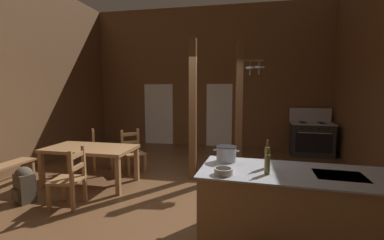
{
  "coord_description": "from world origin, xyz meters",
  "views": [
    {
      "loc": [
        1.11,
        -4.1,
        1.84
      ],
      "look_at": [
        0.09,
        1.11,
        1.23
      ],
      "focal_mm": 24.07,
      "sensor_mm": 36.0,
      "label": 1
    }
  ],
  "objects_px": {
    "stockpot_on_counter": "(226,154)",
    "bench_along_left_wall": "(4,173)",
    "bottle_tall_on_counter": "(267,164)",
    "dining_table": "(90,152)",
    "ladderback_chair_near_window": "(100,150)",
    "stove_range": "(311,138)",
    "ladderback_chair_at_table_end": "(70,179)",
    "ladderback_chair_by_post": "(133,152)",
    "backpack": "(24,183)",
    "kitchen_island": "(292,209)",
    "mixing_bowl_on_counter": "(223,171)",
    "bottle_short_on_counter": "(267,157)"
  },
  "relations": [
    {
      "from": "backpack",
      "to": "ladderback_chair_by_post",
      "type": "bearing_deg",
      "value": 59.63
    },
    {
      "from": "stove_range",
      "to": "ladderback_chair_at_table_end",
      "type": "relative_size",
      "value": 1.39
    },
    {
      "from": "ladderback_chair_by_post",
      "to": "ladderback_chair_at_table_end",
      "type": "relative_size",
      "value": 1.0
    },
    {
      "from": "mixing_bowl_on_counter",
      "to": "bottle_tall_on_counter",
      "type": "distance_m",
      "value": 0.5
    },
    {
      "from": "bench_along_left_wall",
      "to": "stockpot_on_counter",
      "type": "xyz_separation_m",
      "value": [
        4.21,
        -0.59,
        0.71
      ]
    },
    {
      "from": "mixing_bowl_on_counter",
      "to": "bottle_tall_on_counter",
      "type": "relative_size",
      "value": 0.7
    },
    {
      "from": "kitchen_island",
      "to": "bottle_tall_on_counter",
      "type": "bearing_deg",
      "value": -154.46
    },
    {
      "from": "stockpot_on_counter",
      "to": "ladderback_chair_near_window",
      "type": "bearing_deg",
      "value": 146.61
    },
    {
      "from": "ladderback_chair_at_table_end",
      "to": "bench_along_left_wall",
      "type": "xyz_separation_m",
      "value": [
        -1.75,
        0.45,
        -0.15
      ]
    },
    {
      "from": "stove_range",
      "to": "ladderback_chair_by_post",
      "type": "bearing_deg",
      "value": -151.38
    },
    {
      "from": "dining_table",
      "to": "ladderback_chair_at_table_end",
      "type": "distance_m",
      "value": 1.02
    },
    {
      "from": "kitchen_island",
      "to": "bottle_tall_on_counter",
      "type": "relative_size",
      "value": 7.38
    },
    {
      "from": "kitchen_island",
      "to": "stove_range",
      "type": "height_order",
      "value": "stove_range"
    },
    {
      "from": "backpack",
      "to": "bottle_short_on_counter",
      "type": "xyz_separation_m",
      "value": [
        3.82,
        -0.35,
        0.73
      ]
    },
    {
      "from": "ladderback_chair_at_table_end",
      "to": "kitchen_island",
      "type": "bearing_deg",
      "value": -7.62
    },
    {
      "from": "ladderback_chair_near_window",
      "to": "stockpot_on_counter",
      "type": "distance_m",
      "value": 3.67
    },
    {
      "from": "bench_along_left_wall",
      "to": "mixing_bowl_on_counter",
      "type": "bearing_deg",
      "value": -15.2
    },
    {
      "from": "bench_along_left_wall",
      "to": "bottle_short_on_counter",
      "type": "distance_m",
      "value": 4.83
    },
    {
      "from": "bench_along_left_wall",
      "to": "stove_range",
      "type": "bearing_deg",
      "value": 30.89
    },
    {
      "from": "kitchen_island",
      "to": "backpack",
      "type": "relative_size",
      "value": 3.73
    },
    {
      "from": "dining_table",
      "to": "bottle_tall_on_counter",
      "type": "height_order",
      "value": "bottle_tall_on_counter"
    },
    {
      "from": "kitchen_island",
      "to": "stockpot_on_counter",
      "type": "height_order",
      "value": "stockpot_on_counter"
    },
    {
      "from": "bench_along_left_wall",
      "to": "backpack",
      "type": "relative_size",
      "value": 2.01
    },
    {
      "from": "stove_range",
      "to": "bench_along_left_wall",
      "type": "height_order",
      "value": "stove_range"
    },
    {
      "from": "backpack",
      "to": "stockpot_on_counter",
      "type": "xyz_separation_m",
      "value": [
        3.32,
        -0.14,
        0.7
      ]
    },
    {
      "from": "stockpot_on_counter",
      "to": "kitchen_island",
      "type": "bearing_deg",
      "value": -20.1
    },
    {
      "from": "stove_range",
      "to": "ladderback_chair_by_post",
      "type": "relative_size",
      "value": 1.39
    },
    {
      "from": "kitchen_island",
      "to": "ladderback_chair_at_table_end",
      "type": "distance_m",
      "value": 3.29
    },
    {
      "from": "backpack",
      "to": "stockpot_on_counter",
      "type": "height_order",
      "value": "stockpot_on_counter"
    },
    {
      "from": "kitchen_island",
      "to": "stockpot_on_counter",
      "type": "bearing_deg",
      "value": 159.9
    },
    {
      "from": "mixing_bowl_on_counter",
      "to": "stockpot_on_counter",
      "type": "bearing_deg",
      "value": 90.25
    },
    {
      "from": "bottle_tall_on_counter",
      "to": "stockpot_on_counter",
      "type": "bearing_deg",
      "value": 137.23
    },
    {
      "from": "stockpot_on_counter",
      "to": "bench_along_left_wall",
      "type": "bearing_deg",
      "value": 171.96
    },
    {
      "from": "backpack",
      "to": "bottle_short_on_counter",
      "type": "distance_m",
      "value": 3.91
    },
    {
      "from": "stove_range",
      "to": "ladderback_chair_at_table_end",
      "type": "bearing_deg",
      "value": -137.29
    },
    {
      "from": "stockpot_on_counter",
      "to": "mixing_bowl_on_counter",
      "type": "bearing_deg",
      "value": -89.75
    },
    {
      "from": "ladderback_chair_near_window",
      "to": "backpack",
      "type": "bearing_deg",
      "value": -98.8
    },
    {
      "from": "ladderback_chair_near_window",
      "to": "bottle_tall_on_counter",
      "type": "relative_size",
      "value": 3.16
    },
    {
      "from": "kitchen_island",
      "to": "bench_along_left_wall",
      "type": "height_order",
      "value": "kitchen_island"
    },
    {
      "from": "backpack",
      "to": "stockpot_on_counter",
      "type": "distance_m",
      "value": 3.4
    },
    {
      "from": "dining_table",
      "to": "ladderback_chair_by_post",
      "type": "height_order",
      "value": "ladderback_chair_by_post"
    },
    {
      "from": "ladderback_chair_near_window",
      "to": "mixing_bowl_on_counter",
      "type": "height_order",
      "value": "mixing_bowl_on_counter"
    },
    {
      "from": "bottle_tall_on_counter",
      "to": "dining_table",
      "type": "bearing_deg",
      "value": 153.98
    },
    {
      "from": "kitchen_island",
      "to": "ladderback_chair_by_post",
      "type": "xyz_separation_m",
      "value": [
        -3.03,
        2.3,
        -0.0
      ]
    },
    {
      "from": "dining_table",
      "to": "backpack",
      "type": "relative_size",
      "value": 2.88
    },
    {
      "from": "mixing_bowl_on_counter",
      "to": "bottle_short_on_counter",
      "type": "relative_size",
      "value": 0.61
    },
    {
      "from": "ladderback_chair_near_window",
      "to": "bottle_short_on_counter",
      "type": "relative_size",
      "value": 2.73
    },
    {
      "from": "kitchen_island",
      "to": "stove_range",
      "type": "relative_size",
      "value": 1.68
    },
    {
      "from": "ladderback_chair_near_window",
      "to": "bench_along_left_wall",
      "type": "bearing_deg",
      "value": -129.85
    },
    {
      "from": "stove_range",
      "to": "bench_along_left_wall",
      "type": "relative_size",
      "value": 1.1
    }
  ]
}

